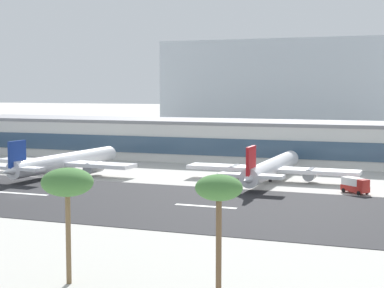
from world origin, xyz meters
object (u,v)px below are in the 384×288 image
(palm_tree_2, at_px, (219,191))
(terminal_building, at_px, (215,140))
(palm_tree_3, at_px, (67,184))
(service_box_truck_0, at_px, (355,185))
(airliner_red_tail_gate_2, at_px, (271,168))
(airliner_navy_tail_gate_1, at_px, (62,162))
(service_baggage_tug_1, at_px, (230,182))
(distant_hotel_block, at_px, (272,88))

(palm_tree_2, bearing_deg, terminal_building, 108.77)
(palm_tree_2, distance_m, palm_tree_3, 17.63)
(service_box_truck_0, bearing_deg, terminal_building, 169.95)
(terminal_building, relative_size, airliner_red_tail_gate_2, 3.74)
(palm_tree_2, bearing_deg, airliner_red_tail_gate_2, 100.08)
(service_box_truck_0, height_order, palm_tree_2, palm_tree_2)
(airliner_navy_tail_gate_1, xyz_separation_m, service_baggage_tug_1, (45.81, -4.00, -2.11))
(airliner_red_tail_gate_2, height_order, service_baggage_tug_1, airliner_red_tail_gate_2)
(service_box_truck_0, relative_size, palm_tree_3, 0.48)
(service_box_truck_0, xyz_separation_m, palm_tree_2, (-5.52, -73.96, 9.69))
(terminal_building, xyz_separation_m, service_box_truck_0, (47.70, -50.15, -4.28))
(palm_tree_2, bearing_deg, distant_hotel_block, 102.23)
(airliner_navy_tail_gate_1, height_order, service_box_truck_0, airliner_navy_tail_gate_1)
(terminal_building, relative_size, palm_tree_3, 13.42)
(terminal_building, relative_size, service_baggage_tug_1, 49.88)
(airliner_navy_tail_gate_1, xyz_separation_m, airliner_red_tail_gate_2, (52.49, 6.41, -0.04))
(distant_hotel_block, distance_m, service_box_truck_0, 166.85)
(distant_hotel_block, bearing_deg, airliner_red_tail_gate_2, -76.54)
(distant_hotel_block, relative_size, palm_tree_2, 7.80)
(terminal_building, relative_size, service_box_truck_0, 28.07)
(service_box_truck_0, bearing_deg, airliner_navy_tail_gate_1, -146.59)
(service_box_truck_0, distance_m, palm_tree_2, 74.80)
(terminal_building, xyz_separation_m, palm_tree_3, (24.55, -124.19, 5.22))
(airliner_red_tail_gate_2, xyz_separation_m, palm_tree_3, (-2.67, -84.23, 8.17))
(distant_hotel_block, xyz_separation_m, palm_tree_2, (49.87, -230.06, -10.47))
(airliner_navy_tail_gate_1, bearing_deg, terminal_building, -25.41)
(palm_tree_2, bearing_deg, airliner_navy_tail_gate_1, 130.94)
(terminal_building, height_order, service_box_truck_0, terminal_building)
(terminal_building, bearing_deg, airliner_navy_tail_gate_1, -118.59)
(distant_hotel_block, bearing_deg, service_baggage_tug_1, -79.76)
(service_box_truck_0, distance_m, palm_tree_3, 78.16)
(airliner_red_tail_gate_2, relative_size, service_box_truck_0, 7.50)
(distant_hotel_block, xyz_separation_m, service_box_truck_0, (55.39, -156.10, -20.16))
(airliner_red_tail_gate_2, bearing_deg, terminal_building, 34.45)
(airliner_red_tail_gate_2, bearing_deg, palm_tree_3, 178.36)
(terminal_building, distance_m, service_baggage_tug_1, 54.63)
(service_box_truck_0, height_order, palm_tree_3, palm_tree_3)
(distant_hotel_block, relative_size, service_box_truck_0, 16.43)
(service_baggage_tug_1, relative_size, palm_tree_2, 0.27)
(airliner_red_tail_gate_2, xyz_separation_m, palm_tree_2, (14.95, -84.15, 8.35))
(airliner_navy_tail_gate_1, bearing_deg, service_box_truck_0, -89.78)
(distant_hotel_block, height_order, airliner_navy_tail_gate_1, distant_hotel_block)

